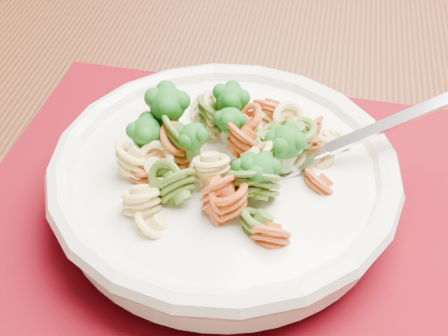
# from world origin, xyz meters

# --- Properties ---
(dining_table) EXTENTS (1.37, 0.93, 0.78)m
(dining_table) POSITION_xyz_m (-0.10, -0.46, 0.66)
(dining_table) COLOR #592E19
(dining_table) RESTS_ON ground
(placemat) EXTENTS (0.41, 0.33, 0.00)m
(placemat) POSITION_xyz_m (-0.13, -0.57, 0.78)
(placemat) COLOR #5C030C
(placemat) RESTS_ON dining_table
(pasta_bowl) EXTENTS (0.27, 0.27, 0.05)m
(pasta_bowl) POSITION_xyz_m (-0.14, -0.58, 0.81)
(pasta_bowl) COLOR white
(pasta_bowl) RESTS_ON placemat
(pasta_broccoli_heap) EXTENTS (0.23, 0.23, 0.06)m
(pasta_broccoli_heap) POSITION_xyz_m (-0.14, -0.58, 0.82)
(pasta_broccoli_heap) COLOR #D4BC68
(pasta_broccoli_heap) RESTS_ON pasta_bowl
(fork) EXTENTS (0.17, 0.10, 0.08)m
(fork) POSITION_xyz_m (-0.08, -0.56, 0.82)
(fork) COLOR silver
(fork) RESTS_ON pasta_bowl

